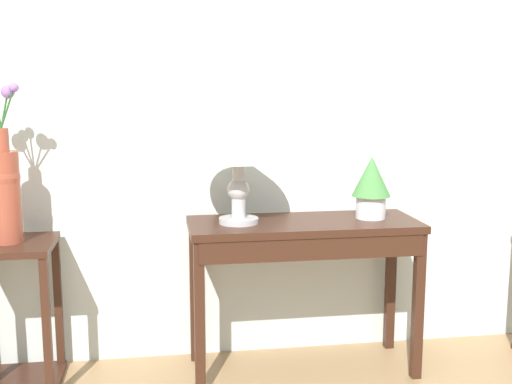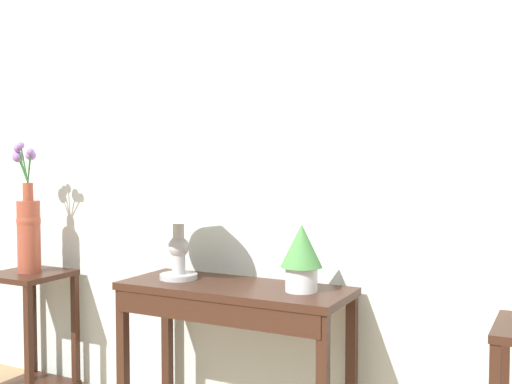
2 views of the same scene
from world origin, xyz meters
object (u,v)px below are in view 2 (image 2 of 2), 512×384
potted_plant_on_console (301,254)px  flower_vase_tall_left (28,225)px  console_table (232,310)px  table_lamp (178,205)px  pedestal_stand_left (31,332)px

potted_plant_on_console → flower_vase_tall_left: (-1.66, 0.00, 0.04)m
console_table → table_lamp: 0.56m
table_lamp → flower_vase_tall_left: flower_vase_tall_left is taller
console_table → pedestal_stand_left: (-1.33, 0.04, -0.29)m
console_table → flower_vase_tall_left: (-1.33, 0.04, 0.32)m
table_lamp → flower_vase_tall_left: bearing=179.0°
pedestal_stand_left → potted_plant_on_console: bearing=-0.2°
console_table → table_lamp: (-0.31, 0.02, 0.47)m
table_lamp → pedestal_stand_left: size_ratio=0.71×
pedestal_stand_left → console_table: bearing=-1.8°
potted_plant_on_console → pedestal_stand_left: (-1.66, 0.01, -0.56)m
potted_plant_on_console → flower_vase_tall_left: 1.66m
table_lamp → pedestal_stand_left: 1.27m
console_table → flower_vase_tall_left: flower_vase_tall_left is taller
flower_vase_tall_left → console_table: bearing=-1.8°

